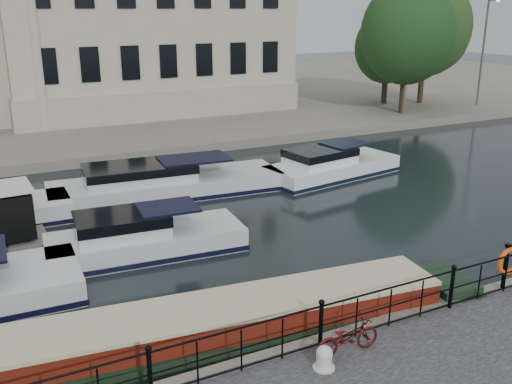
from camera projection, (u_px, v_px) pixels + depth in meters
ground_plane at (273, 322)px, 15.20m from camera, size 160.00×160.00×0.00m
far_bank at (53, 103)px, 48.21m from camera, size 120.00×42.00×0.55m
railing at (321, 322)px, 12.92m from camera, size 24.14×0.14×1.22m
civic_building at (38, 21)px, 42.05m from camera, size 53.55×31.84×16.85m
lamp_posts at (448, 53)px, 42.46m from camera, size 8.24×1.55×8.07m
bicycle at (348, 337)px, 12.75m from camera, size 1.62×0.60×0.85m
mooring_bollard at (324, 358)px, 12.27m from camera, size 0.48×0.48×0.54m
life_ring_post at (508, 262)px, 15.57m from camera, size 0.81×0.21×1.32m
narrowboat at (210, 337)px, 13.85m from camera, size 15.23×3.68×1.55m
harbour_hut at (5, 218)px, 20.00m from camera, size 2.76×2.34×2.16m
cabin_cruisers at (118, 215)px, 21.96m from camera, size 25.38×10.49×1.99m
trees at (414, 36)px, 43.43m from camera, size 11.20×10.05×9.87m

